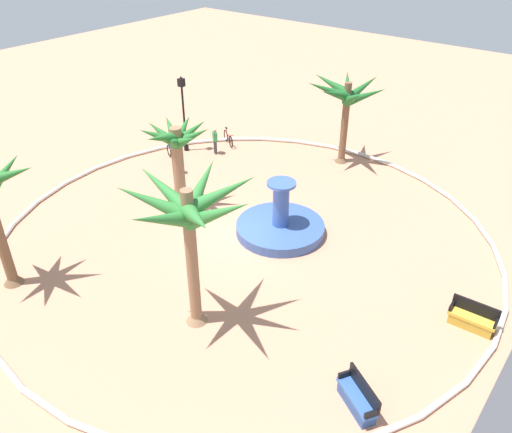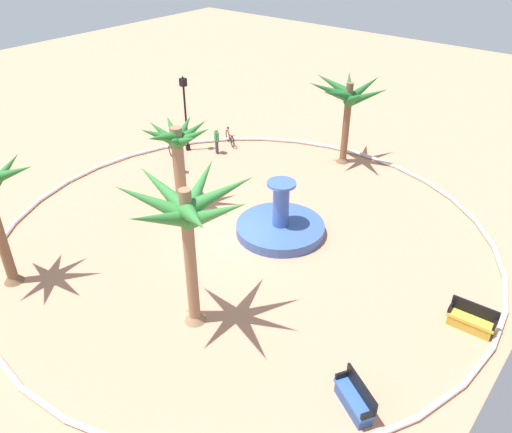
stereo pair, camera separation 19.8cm
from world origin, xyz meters
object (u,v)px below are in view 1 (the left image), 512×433
at_px(person_cyclist_helmet, 215,139).
at_px(person_cyclist_photo, 175,158).
at_px(fountain, 280,226).
at_px(palm_tree_mid_plaza, 176,147).
at_px(bicycle_red_frame, 172,154).
at_px(bench_east, 472,319).
at_px(lamppost, 183,108).
at_px(bicycle_by_lamppost, 228,138).
at_px(bench_west, 358,399).
at_px(palm_tree_near_fountain, 346,98).
at_px(palm_tree_by_curb, 189,216).

xyz_separation_m(person_cyclist_helmet, person_cyclist_photo, (3.19, -0.01, 0.01)).
bearing_deg(person_cyclist_helmet, fountain, 60.76).
relative_size(palm_tree_mid_plaza, bicycle_red_frame, 2.74).
height_order(fountain, bench_east, fountain).
bearing_deg(bench_east, palm_tree_mid_plaza, -88.45).
distance_m(bench_east, bicycle_red_frame, 18.29).
relative_size(lamppost, bicycle_by_lamppost, 2.98).
distance_m(bench_east, bench_west, 5.62).
xyz_separation_m(palm_tree_near_fountain, lamppost, (4.34, -7.96, -1.15)).
bearing_deg(person_cyclist_photo, palm_tree_by_curb, 49.50).
distance_m(palm_tree_mid_plaza, bicycle_red_frame, 5.97).
xyz_separation_m(bench_east, lamppost, (-4.40, -18.35, 2.27)).
height_order(bench_east, bicycle_by_lamppost, bench_east).
bearing_deg(person_cyclist_photo, person_cyclist_helmet, 179.90).
bearing_deg(palm_tree_near_fountain, palm_tree_mid_plaza, -21.16).
height_order(fountain, person_cyclist_helmet, fountain).
height_order(fountain, palm_tree_mid_plaza, palm_tree_mid_plaza).
distance_m(bench_west, person_cyclist_helmet, 18.49).
relative_size(palm_tree_near_fountain, palm_tree_by_curb, 0.87).
bearing_deg(palm_tree_mid_plaza, bench_east, 91.55).
bearing_deg(bench_west, bicycle_by_lamppost, -127.91).
relative_size(palm_tree_mid_plaza, bench_east, 2.66).
bearing_deg(bicycle_red_frame, bicycle_by_lamppost, 163.90).
height_order(palm_tree_near_fountain, bench_east, palm_tree_near_fountain).
relative_size(palm_tree_mid_plaza, lamppost, 0.97).
relative_size(palm_tree_near_fountain, bicycle_red_frame, 3.07).
bearing_deg(bicycle_by_lamppost, bench_east, 68.64).
relative_size(palm_tree_near_fountain, bench_east, 2.98).
relative_size(palm_tree_mid_plaza, bench_west, 2.65).
bearing_deg(palm_tree_by_curb, person_cyclist_helmet, -140.46).
height_order(palm_tree_near_fountain, lamppost, palm_tree_near_fountain).
bearing_deg(bicycle_by_lamppost, person_cyclist_helmet, 11.65).
bearing_deg(palm_tree_mid_plaza, person_cyclist_helmet, -153.44).
xyz_separation_m(bench_west, person_cyclist_photo, (-7.36, -15.18, 0.55)).
distance_m(palm_tree_mid_plaza, bicycle_by_lamppost, 8.13).
height_order(palm_tree_mid_plaza, lamppost, lamppost).
bearing_deg(palm_tree_near_fountain, bicycle_red_frame, -52.94).
bearing_deg(palm_tree_mid_plaza, person_cyclist_photo, -130.03).
bearing_deg(person_cyclist_helmet, bench_west, 55.18).
height_order(lamppost, person_cyclist_photo, lamppost).
relative_size(palm_tree_by_curb, person_cyclist_photo, 3.46).
bearing_deg(bench_west, bench_east, 164.57).
bearing_deg(fountain, bench_west, 49.84).
relative_size(palm_tree_near_fountain, palm_tree_mid_plaza, 1.12).
bearing_deg(fountain, lamppost, -111.10).
distance_m(bicycle_red_frame, bicycle_by_lamppost, 3.84).
distance_m(fountain, bench_east, 8.77).
height_order(fountain, person_cyclist_photo, fountain).
height_order(bench_east, lamppost, lamppost).
distance_m(bench_east, person_cyclist_photo, 16.80).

